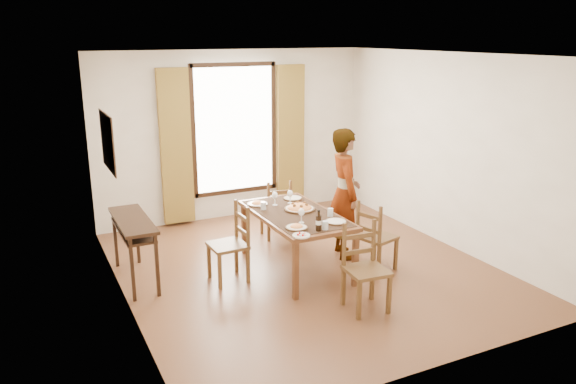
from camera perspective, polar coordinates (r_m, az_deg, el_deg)
name	(u,v)px	position (r m, az deg, el deg)	size (l,w,h in m)	color
ground	(305,268)	(7.34, 1.73, -7.76)	(5.00, 5.00, 0.00)	#482516
room_shell	(301,150)	(6.98, 1.31, 4.29)	(4.60, 5.10, 2.74)	silver
console_table	(133,228)	(7.01, -15.47, -3.53)	(0.38, 1.20, 0.80)	black
dining_table	(296,218)	(7.10, 0.79, -2.66)	(0.92, 1.68, 0.76)	brown
chair_west	(230,246)	(6.89, -5.86, -5.44)	(0.44, 0.44, 0.96)	#553A1C
chair_north	(276,210)	(8.30, -1.18, -1.87)	(0.43, 0.43, 0.89)	#553A1C
chair_south	(365,270)	(6.23, 7.83, -7.89)	(0.46, 0.46, 0.96)	#553A1C
chair_east	(376,238)	(7.23, 8.88, -4.68)	(0.51, 0.51, 0.93)	#553A1C
man	(345,193)	(7.52, 5.76, -0.14)	(0.58, 0.73, 1.76)	gray
plate_sw	(297,226)	(6.52, 0.87, -3.48)	(0.27, 0.27, 0.05)	silver
plate_se	(336,220)	(6.74, 4.90, -2.88)	(0.27, 0.27, 0.05)	silver
plate_nw	(257,203)	(7.42, -3.13, -1.09)	(0.27, 0.27, 0.05)	silver
plate_ne	(293,197)	(7.66, 0.49, -0.52)	(0.27, 0.27, 0.05)	silver
pasta_platter	(300,206)	(7.18, 1.18, -1.45)	(0.40, 0.40, 0.10)	orange
caprese_plate	(301,235)	(6.27, 1.35, -4.34)	(0.20, 0.20, 0.04)	silver
wine_glass_a	(301,216)	(6.68, 1.38, -2.41)	(0.08, 0.08, 0.18)	white
wine_glass_b	(290,197)	(7.44, 0.21, -0.48)	(0.08, 0.08, 0.18)	white
wine_glass_c	(275,199)	(7.36, -1.34, -0.67)	(0.08, 0.08, 0.18)	white
tumbler_a	(330,212)	(6.96, 4.32, -2.07)	(0.07, 0.07, 0.10)	silver
tumbler_b	(263,206)	(7.20, -2.52, -1.41)	(0.07, 0.07, 0.10)	silver
tumbler_c	(325,225)	(6.49, 3.81, -3.40)	(0.07, 0.07, 0.10)	silver
wine_bottle	(319,220)	(6.42, 3.14, -2.89)	(0.07, 0.07, 0.25)	black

